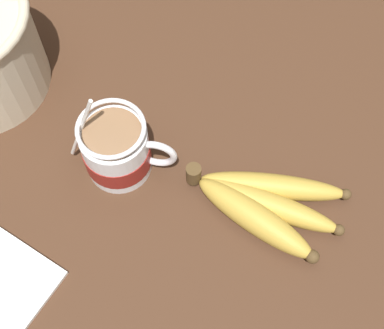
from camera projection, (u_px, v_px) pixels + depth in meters
table at (171, 189)px, 72.59cm from camera, size 95.65×95.65×3.51cm
coffee_mug at (117, 150)px, 68.44cm from camera, size 14.58×8.79×15.15cm
banana_bunch at (264, 204)px, 67.77cm from camera, size 21.40×12.45×4.18cm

